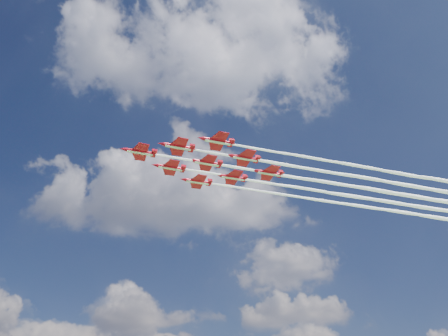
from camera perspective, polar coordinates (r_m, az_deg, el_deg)
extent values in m
cylinder|color=#AF091A|center=(137.93, -10.91, 2.09)|extent=(8.41, 3.62, 1.16)
cone|color=#AF091A|center=(137.74, -13.08, 2.43)|extent=(2.36, 1.74, 1.16)
cone|color=#AF091A|center=(138.29, -8.88, 1.77)|extent=(1.83, 1.48, 1.06)
ellipsoid|color=black|center=(138.09, -11.75, 2.39)|extent=(2.38, 1.57, 0.76)
cube|color=#AF091A|center=(137.93, -10.69, 2.04)|extent=(6.12, 10.27, 0.15)
cube|color=#AF091A|center=(138.22, -9.18, 1.81)|extent=(2.54, 4.07, 0.13)
cube|color=#AF091A|center=(138.77, -9.06, 2.12)|extent=(1.66, 0.64, 1.90)
cube|color=silver|center=(137.64, -10.93, 1.91)|extent=(7.84, 3.26, 0.13)
cylinder|color=#AF091A|center=(133.82, -6.01, 2.81)|extent=(8.41, 3.62, 1.16)
cone|color=#AF091A|center=(133.21, -8.23, 3.17)|extent=(2.36, 1.74, 1.16)
cone|color=#AF091A|center=(134.59, -3.94, 2.46)|extent=(1.83, 1.48, 1.06)
ellipsoid|color=black|center=(133.82, -6.88, 3.12)|extent=(2.38, 1.57, 0.76)
cube|color=#AF091A|center=(133.87, -5.79, 2.75)|extent=(6.12, 10.27, 0.15)
cube|color=#AF091A|center=(134.46, -4.25, 2.51)|extent=(2.54, 4.07, 0.13)
cube|color=#AF091A|center=(135.04, -4.15, 2.83)|extent=(1.66, 0.64, 1.90)
cube|color=silver|center=(133.52, -6.02, 2.62)|extent=(7.84, 3.26, 0.13)
cylinder|color=#AF091A|center=(144.12, -7.02, 0.07)|extent=(8.41, 3.62, 1.16)
cone|color=#AF091A|center=(143.54, -9.09, 0.40)|extent=(2.36, 1.74, 1.16)
cone|color=#AF091A|center=(144.83, -5.10, -0.23)|extent=(1.83, 1.48, 1.06)
ellipsoid|color=black|center=(144.12, -7.83, 0.36)|extent=(2.38, 1.57, 0.76)
cube|color=#AF091A|center=(144.16, -6.82, 0.02)|extent=(6.12, 10.27, 0.15)
cube|color=#AF091A|center=(144.71, -5.38, -0.19)|extent=(2.54, 4.07, 0.13)
cube|color=#AF091A|center=(145.25, -5.28, 0.12)|extent=(1.66, 0.64, 1.90)
cube|color=silver|center=(143.84, -7.04, -0.11)|extent=(7.84, 3.26, 0.13)
cylinder|color=#AF091A|center=(130.77, -0.83, 3.54)|extent=(8.41, 3.62, 1.16)
cone|color=#AF091A|center=(129.71, -3.08, 3.93)|extent=(2.36, 1.74, 1.16)
cone|color=#AF091A|center=(131.96, 1.24, 3.17)|extent=(1.83, 1.48, 1.06)
ellipsoid|color=black|center=(130.60, -1.72, 3.87)|extent=(2.38, 1.57, 0.76)
cube|color=#AF091A|center=(130.86, -0.61, 3.48)|extent=(6.12, 10.27, 0.15)
cube|color=#AF091A|center=(131.77, 0.93, 3.23)|extent=(2.54, 4.07, 0.13)
cube|color=#AF091A|center=(132.38, 1.01, 3.55)|extent=(1.66, 0.64, 1.90)
cube|color=silver|center=(130.47, -0.84, 3.35)|extent=(7.84, 3.26, 0.13)
cylinder|color=#AF091A|center=(140.74, -2.25, 0.69)|extent=(8.41, 3.62, 1.16)
cone|color=#AF091A|center=(139.75, -4.34, 1.03)|extent=(2.36, 1.74, 1.16)
cone|color=#AF091A|center=(141.84, -0.31, 0.38)|extent=(1.83, 1.48, 1.06)
ellipsoid|color=black|center=(140.58, -3.08, 0.99)|extent=(2.38, 1.57, 0.76)
cube|color=#AF091A|center=(140.82, -2.04, 0.64)|extent=(6.12, 10.27, 0.15)
cube|color=#AF091A|center=(141.67, -0.60, 0.42)|extent=(2.54, 4.07, 0.13)
cube|color=#AF091A|center=(142.23, -0.52, 0.73)|extent=(1.66, 0.64, 1.90)
cube|color=silver|center=(140.45, -2.25, 0.51)|extent=(7.84, 3.26, 0.13)
cylinder|color=#AF091A|center=(151.08, -3.47, -1.77)|extent=(8.41, 3.62, 1.16)
cone|color=#AF091A|center=(150.15, -5.43, -1.47)|extent=(2.36, 1.74, 1.16)
cone|color=#AF091A|center=(152.10, -1.66, -2.05)|extent=(1.83, 1.48, 1.06)
ellipsoid|color=black|center=(150.93, -4.25, -1.50)|extent=(2.38, 1.57, 0.76)
cube|color=#AF091A|center=(151.15, -3.28, -1.82)|extent=(6.12, 10.27, 0.15)
cube|color=#AF091A|center=(151.94, -1.93, -2.01)|extent=(2.54, 4.07, 0.13)
cube|color=#AF091A|center=(152.47, -1.85, -1.71)|extent=(1.66, 0.64, 1.90)
cube|color=silver|center=(150.81, -3.48, -1.95)|extent=(7.84, 3.26, 0.13)
cylinder|color=#AF091A|center=(138.40, 2.72, 1.34)|extent=(8.41, 3.62, 1.16)
cone|color=#AF091A|center=(136.97, 0.64, 1.69)|extent=(2.36, 1.74, 1.16)
cone|color=#AF091A|center=(139.90, 4.64, 1.01)|extent=(1.83, 1.48, 1.06)
ellipsoid|color=black|center=(138.07, 1.89, 1.64)|extent=(2.38, 1.57, 0.76)
cube|color=#AF091A|center=(138.52, 2.93, 1.28)|extent=(6.12, 10.27, 0.15)
cube|color=#AF091A|center=(139.66, 4.36, 1.06)|extent=(2.54, 4.07, 0.13)
cube|color=#AF091A|center=(140.25, 4.42, 1.37)|extent=(1.66, 0.64, 1.90)
cube|color=silver|center=(138.10, 2.73, 1.15)|extent=(7.84, 3.26, 0.13)
cylinder|color=#AF091A|center=(148.37, 1.14, -1.22)|extent=(8.41, 3.62, 1.16)
cone|color=#AF091A|center=(147.05, -0.82, -0.91)|extent=(2.36, 1.74, 1.16)
cone|color=#AF091A|center=(149.78, 2.94, -1.50)|extent=(1.83, 1.48, 1.06)
ellipsoid|color=black|center=(148.07, 0.36, -0.94)|extent=(2.38, 1.57, 0.76)
cube|color=#AF091A|center=(148.49, 1.33, -1.26)|extent=(6.12, 10.27, 0.15)
cube|color=#AF091A|center=(149.56, 2.68, -1.46)|extent=(2.54, 4.07, 0.13)
cube|color=#AF091A|center=(150.11, 2.74, -1.16)|extent=(1.66, 0.64, 1.90)
cube|color=silver|center=(148.10, 1.14, -1.39)|extent=(7.84, 3.26, 0.13)
cylinder|color=#AF091A|center=(146.67, 5.88, -0.63)|extent=(8.41, 3.62, 1.16)
cone|color=#AF091A|center=(144.94, 3.95, -0.32)|extent=(2.36, 1.74, 1.16)
cone|color=#AF091A|center=(148.45, 7.66, -0.92)|extent=(1.83, 1.48, 1.06)
ellipsoid|color=black|center=(146.21, 5.11, -0.35)|extent=(2.38, 1.57, 0.76)
cube|color=#AF091A|center=(146.83, 6.08, -0.68)|extent=(6.12, 10.27, 0.15)
cube|color=#AF091A|center=(148.18, 7.40, -0.88)|extent=(2.54, 4.07, 0.13)
cube|color=#AF091A|center=(148.75, 7.45, -0.58)|extent=(1.66, 0.64, 1.90)
cube|color=silver|center=(146.40, 5.90, -0.81)|extent=(7.84, 3.26, 0.13)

